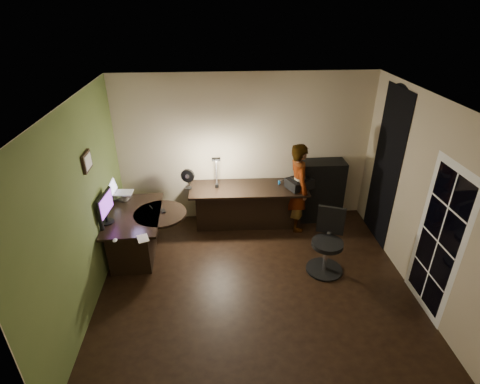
{
  "coord_description": "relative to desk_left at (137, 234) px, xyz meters",
  "views": [
    {
      "loc": [
        -0.52,
        -4.22,
        3.8
      ],
      "look_at": [
        -0.15,
        1.05,
        1.0
      ],
      "focal_mm": 28.0,
      "sensor_mm": 36.0,
      "label": 1
    }
  ],
  "objects": [
    {
      "name": "printer",
      "position": [
        2.76,
        0.66,
        0.5
      ],
      "size": [
        0.52,
        0.47,
        0.19
      ],
      "primitive_type": "cube",
      "rotation": [
        0.0,
        0.0,
        0.42
      ],
      "color": "black",
      "rests_on": "desk_right"
    },
    {
      "name": "ceiling",
      "position": [
        1.83,
        -0.87,
        2.32
      ],
      "size": [
        4.5,
        4.0,
        0.01
      ],
      "primitive_type": "cube",
      "color": "silver",
      "rests_on": "floor"
    },
    {
      "name": "framed_picture",
      "position": [
        -0.39,
        -0.42,
        1.46
      ],
      "size": [
        0.04,
        0.3,
        0.25
      ],
      "primitive_type": "cube",
      "color": "black",
      "rests_on": "wall_left"
    },
    {
      "name": "desk_left",
      "position": [
        0.0,
        0.0,
        0.0
      ],
      "size": [
        0.86,
        1.36,
        0.77
      ],
      "primitive_type": "cube",
      "rotation": [
        0.0,
        0.0,
        0.03
      ],
      "color": "black",
      "rests_on": "floor"
    },
    {
      "name": "notepad",
      "position": [
        0.26,
        -0.7,
        0.4
      ],
      "size": [
        0.21,
        0.24,
        0.01
      ],
      "primitive_type": "cube",
      "rotation": [
        0.0,
        0.0,
        0.34
      ],
      "color": "silver",
      "rests_on": "desk_left"
    },
    {
      "name": "phone",
      "position": [
        0.46,
        0.04,
        0.4
      ],
      "size": [
        0.11,
        0.14,
        0.01
      ],
      "primitive_type": "cube",
      "rotation": [
        0.0,
        0.0,
        0.39
      ],
      "color": "black",
      "rests_on": "desk_left"
    },
    {
      "name": "laptop_stand",
      "position": [
        -0.26,
        0.49,
        0.45
      ],
      "size": [
        0.3,
        0.27,
        0.1
      ],
      "primitive_type": "cube",
      "rotation": [
        0.0,
        0.0,
        -0.29
      ],
      "color": "silver",
      "rests_on": "desk_left"
    },
    {
      "name": "office_chair",
      "position": [
        2.94,
        -0.62,
        0.12
      ],
      "size": [
        0.73,
        0.73,
        1.0
      ],
      "primitive_type": "cube",
      "rotation": [
        0.0,
        0.0,
        -0.37
      ],
      "color": "black",
      "rests_on": "floor"
    },
    {
      "name": "speaker",
      "position": [
        -0.36,
        -0.43,
        0.48
      ],
      "size": [
        0.08,
        0.08,
        0.17
      ],
      "primitive_type": "cylinder",
      "rotation": [
        0.0,
        0.0,
        0.25
      ],
      "color": "black",
      "rests_on": "desk_left"
    },
    {
      "name": "desk_fan",
      "position": [
        0.82,
        0.77,
        0.59
      ],
      "size": [
        0.26,
        0.18,
        0.37
      ],
      "primitive_type": "cube",
      "rotation": [
        0.0,
        0.0,
        -0.23
      ],
      "color": "black",
      "rests_on": "desk_right"
    },
    {
      "name": "wall_front",
      "position": [
        1.83,
        -2.88,
        0.96
      ],
      "size": [
        4.5,
        0.01,
        2.7
      ],
      "primitive_type": "cube",
      "color": "tan",
      "rests_on": "floor"
    },
    {
      "name": "french_door",
      "position": [
        4.07,
        -1.42,
        0.66
      ],
      "size": [
        0.02,
        0.92,
        2.1
      ],
      "primitive_type": "cube",
      "color": "white",
      "rests_on": "floor"
    },
    {
      "name": "wall_right",
      "position": [
        4.08,
        -0.87,
        0.96
      ],
      "size": [
        0.01,
        4.0,
        2.7
      ],
      "primitive_type": "cube",
      "color": "tan",
      "rests_on": "floor"
    },
    {
      "name": "green_wall_overlay",
      "position": [
        -0.41,
        -0.87,
        0.96
      ],
      "size": [
        0.0,
        4.0,
        2.7
      ],
      "primitive_type": "cube",
      "color": "#51642E",
      "rests_on": "floor"
    },
    {
      "name": "laptop",
      "position": [
        -0.24,
        0.49,
        0.61
      ],
      "size": [
        0.35,
        0.33,
        0.23
      ],
      "primitive_type": "cube",
      "rotation": [
        0.0,
        0.0,
        -0.07
      ],
      "color": "silver",
      "rests_on": "laptop_stand"
    },
    {
      "name": "desk_right",
      "position": [
        1.87,
        0.76,
        0.0
      ],
      "size": [
        2.09,
        0.78,
        0.78
      ],
      "primitive_type": "cube",
      "rotation": [
        0.0,
        0.0,
        -0.03
      ],
      "color": "black",
      "rests_on": "floor"
    },
    {
      "name": "cabinet",
      "position": [
        3.23,
        0.91,
        0.2
      ],
      "size": [
        0.78,
        0.39,
        1.17
      ],
      "primitive_type": "cube",
      "rotation": [
        0.0,
        0.0,
        0.0
      ],
      "color": "black",
      "rests_on": "floor"
    },
    {
      "name": "monitor",
      "position": [
        -0.34,
        -0.23,
        0.57
      ],
      "size": [
        0.16,
        0.53,
        0.34
      ],
      "primitive_type": "cube",
      "rotation": [
        0.0,
        0.0,
        -0.1
      ],
      "color": "black",
      "rests_on": "desk_left"
    },
    {
      "name": "arched_doorway",
      "position": [
        4.07,
        0.28,
        0.91
      ],
      "size": [
        0.01,
        0.9,
        2.6
      ],
      "primitive_type": "cube",
      "color": "black",
      "rests_on": "floor"
    },
    {
      "name": "floor",
      "position": [
        1.83,
        -0.87,
        -0.39
      ],
      "size": [
        4.5,
        4.0,
        0.01
      ],
      "primitive_type": "cube",
      "color": "black",
      "rests_on": "ground"
    },
    {
      "name": "wall_left",
      "position": [
        -0.42,
        -0.87,
        0.96
      ],
      "size": [
        0.01,
        4.0,
        2.7
      ],
      "primitive_type": "cube",
      "color": "tan",
      "rests_on": "floor"
    },
    {
      "name": "person",
      "position": [
        2.74,
        0.63,
        0.42
      ],
      "size": [
        0.44,
        0.61,
        1.62
      ],
      "primitive_type": "imported",
      "rotation": [
        0.0,
        0.0,
        1.66
      ],
      "color": "#D8A88C",
      "rests_on": "floor"
    },
    {
      "name": "headphones",
      "position": [
        2.5,
        0.82,
        0.45
      ],
      "size": [
        0.19,
        0.09,
        0.09
      ],
      "primitive_type": "cube",
      "rotation": [
        0.0,
        0.0,
        0.1
      ],
      "color": "#135494",
      "rests_on": "desk_right"
    },
    {
      "name": "mouse",
      "position": [
        -0.12,
        -0.74,
        0.41
      ],
      "size": [
        0.09,
        0.11,
        0.03
      ],
      "primitive_type": "ellipsoid",
      "rotation": [
        0.0,
        0.0,
        0.3
      ],
      "color": "silver",
      "rests_on": "desk_left"
    },
    {
      "name": "wall_back",
      "position": [
        1.83,
        1.13,
        0.96
      ],
      "size": [
        4.5,
        0.01,
        2.7
      ],
      "primitive_type": "cube",
      "color": "tan",
      "rests_on": "floor"
    },
    {
      "name": "pen",
      "position": [
        0.25,
        0.17,
        0.4
      ],
      "size": [
        0.07,
        0.12,
        0.01
      ],
      "primitive_type": "cube",
      "rotation": [
        0.0,
        0.0,
        0.5
      ],
      "color": "black",
      "rests_on": "desk_left"
    },
    {
      "name": "desk_lamp",
      "position": [
        1.31,
        0.79,
        0.75
      ],
      "size": [
        0.26,
        0.35,
        0.69
      ],
      "primitive_type": "cube",
      "rotation": [
        0.0,
        0.0,
        -0.35
      ],
      "color": "black",
      "rests_on": "desk_right"
    }
  ]
}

